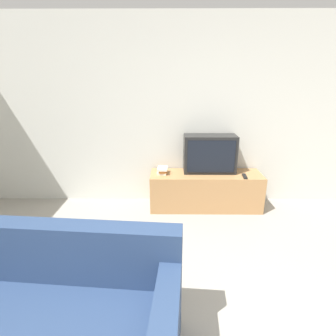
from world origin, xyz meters
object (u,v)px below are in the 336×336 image
Objects in this scene: tv_stand at (205,190)px; remote_on_stand at (245,176)px; book_stack at (163,170)px; television at (210,154)px.

tv_stand is 8.96× the size of remote_on_stand.
book_stack is 1.16× the size of remote_on_stand.
book_stack is at bearing -172.15° from television.
remote_on_stand is at bearing -26.44° from television.
tv_stand is 0.58m from remote_on_stand.
television is 0.70m from book_stack.
television is at bearing 153.56° from remote_on_stand.
television reaches higher than book_stack.
tv_stand is at bearing 0.52° from book_stack.
remote_on_stand is (0.45, -0.22, -0.25)m from television.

